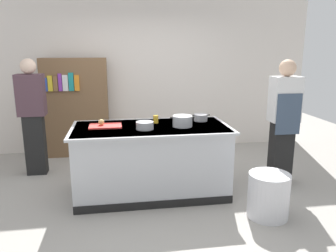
% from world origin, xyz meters
% --- Properties ---
extents(ground_plane, '(10.00, 10.00, 0.00)m').
position_xyz_m(ground_plane, '(0.00, 0.00, 0.00)').
color(ground_plane, '#9E9991').
extents(back_wall, '(6.40, 0.12, 3.00)m').
position_xyz_m(back_wall, '(0.00, 2.10, 1.50)').
color(back_wall, silver).
rests_on(back_wall, ground_plane).
extents(counter_island, '(1.98, 0.98, 0.90)m').
position_xyz_m(counter_island, '(0.00, -0.00, 0.47)').
color(counter_island, '#B7BABF').
rests_on(counter_island, ground_plane).
extents(cutting_board, '(0.40, 0.28, 0.02)m').
position_xyz_m(cutting_board, '(-0.56, 0.08, 0.91)').
color(cutting_board, red).
rests_on(cutting_board, counter_island).
extents(onion, '(0.08, 0.08, 0.08)m').
position_xyz_m(onion, '(-0.61, 0.09, 0.96)').
color(onion, tan).
rests_on(onion, cutting_board).
extents(stock_pot, '(0.31, 0.25, 0.14)m').
position_xyz_m(stock_pot, '(0.39, -0.05, 0.97)').
color(stock_pot, '#B7BABF').
rests_on(stock_pot, counter_island).
extents(sauce_pan, '(0.25, 0.19, 0.09)m').
position_xyz_m(sauce_pan, '(0.70, 0.23, 0.95)').
color(sauce_pan, '#99999E').
rests_on(sauce_pan, counter_island).
extents(mixing_bowl, '(0.21, 0.21, 0.09)m').
position_xyz_m(mixing_bowl, '(-0.09, -0.13, 0.95)').
color(mixing_bowl, '#B7BABF').
rests_on(mixing_bowl, counter_island).
extents(juice_cup, '(0.07, 0.07, 0.10)m').
position_xyz_m(juice_cup, '(0.09, 0.19, 0.95)').
color(juice_cup, yellow).
rests_on(juice_cup, counter_island).
extents(trash_bin, '(0.46, 0.46, 0.51)m').
position_xyz_m(trash_bin, '(1.23, -0.82, 0.25)').
color(trash_bin, silver).
rests_on(trash_bin, ground_plane).
extents(person_chef, '(0.38, 0.25, 1.72)m').
position_xyz_m(person_chef, '(1.79, 0.02, 0.91)').
color(person_chef, black).
rests_on(person_chef, ground_plane).
extents(person_guest, '(0.38, 0.24, 1.72)m').
position_xyz_m(person_guest, '(-1.64, 0.97, 0.91)').
color(person_guest, black).
rests_on(person_guest, ground_plane).
extents(bookshelf, '(1.10, 0.31, 1.70)m').
position_xyz_m(bookshelf, '(-1.12, 1.80, 0.85)').
color(bookshelf, brown).
rests_on(bookshelf, ground_plane).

